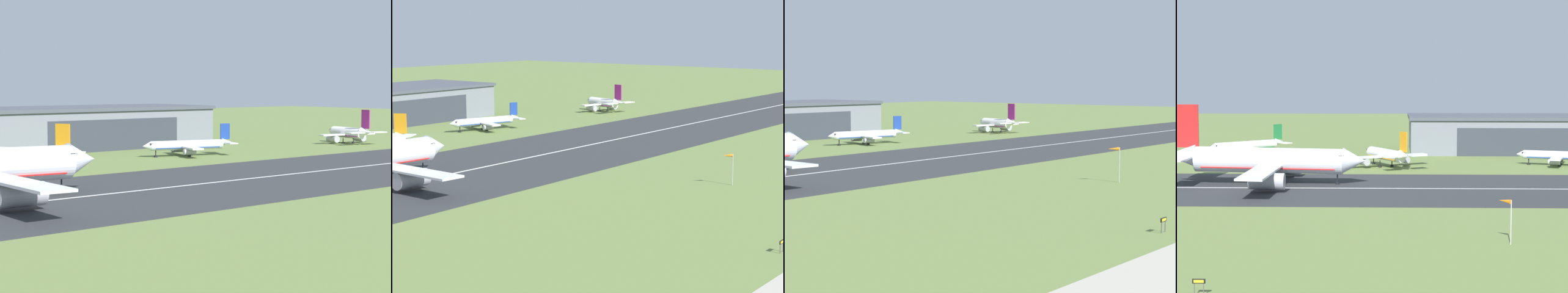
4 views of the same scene
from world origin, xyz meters
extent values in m
plane|color=olive|center=(0.00, 54.64, 0.00)|extent=(748.12, 748.12, 0.00)
cube|color=#2B2D30|center=(0.00, 109.27, 0.03)|extent=(508.12, 44.98, 0.06)
cube|color=silver|center=(0.00, 109.27, 0.07)|extent=(457.31, 0.70, 0.01)
cube|color=#2D333D|center=(36.31, 173.68, 4.05)|extent=(39.46, 0.12, 8.11)
cone|color=silver|center=(-9.73, 114.79, 5.10)|extent=(4.97, 5.41, 5.41)
cube|color=black|center=(-12.37, 114.83, 6.17)|extent=(1.18, 4.55, 0.46)
cylinder|color=white|center=(101.56, 151.51, 3.15)|extent=(5.96, 13.35, 3.09)
cone|color=white|center=(103.36, 159.19, 3.15)|extent=(3.64, 3.41, 3.09)
cone|color=white|center=(99.67, 143.38, 3.70)|extent=(3.55, 4.25, 2.78)
cube|color=black|center=(103.01, 157.70, 3.77)|extent=(2.81, 1.67, 0.44)
cube|color=#991E7A|center=(101.56, 151.51, 2.30)|extent=(5.52, 12.05, 0.20)
cube|color=white|center=(106.85, 150.55, 2.61)|extent=(7.97, 4.01, 0.40)
cylinder|color=#A8A8B2|center=(106.36, 151.14, 1.40)|extent=(2.78, 4.35, 1.92)
cube|color=white|center=(96.40, 152.99, 2.61)|extent=(7.97, 4.01, 0.40)
cylinder|color=#A8A8B2|center=(97.10, 153.30, 1.40)|extent=(2.78, 4.35, 1.92)
cube|color=#991E7A|center=(99.79, 143.93, 7.32)|extent=(1.04, 3.34, 5.26)
cube|color=white|center=(103.51, 142.65, 3.61)|extent=(5.28, 3.94, 0.24)
cube|color=white|center=(95.89, 144.43, 3.61)|extent=(5.28, 3.94, 0.24)
cylinder|color=black|center=(102.77, 156.67, 0.80)|extent=(0.24, 0.24, 1.60)
cylinder|color=black|center=(102.77, 156.67, 0.22)|extent=(0.84, 0.84, 0.44)
cylinder|color=black|center=(103.32, 150.86, 0.80)|extent=(0.24, 0.24, 1.60)
cylinder|color=black|center=(103.32, 150.86, 0.22)|extent=(0.84, 0.84, 0.44)
cylinder|color=black|center=(99.70, 151.70, 0.80)|extent=(0.24, 0.24, 1.60)
cylinder|color=black|center=(99.70, 151.70, 0.22)|extent=(0.84, 0.84, 0.44)
cylinder|color=silver|center=(40.83, 150.59, 2.67)|extent=(17.81, 7.62, 2.23)
cone|color=silver|center=(31.31, 153.64, 2.67)|extent=(2.59, 2.74, 2.23)
cone|color=silver|center=(50.67, 147.43, 3.07)|extent=(3.16, 2.73, 2.01)
cube|color=black|center=(32.36, 153.31, 3.12)|extent=(1.63, 2.14, 0.44)
cube|color=navy|center=(40.83, 150.59, 2.06)|extent=(16.06, 6.97, 0.20)
cube|color=silver|center=(41.92, 155.15, 2.28)|extent=(4.77, 7.61, 0.40)
cylinder|color=#A8A8B2|center=(41.22, 154.77, 1.34)|extent=(3.18, 2.20, 1.38)
cube|color=silver|center=(39.06, 146.25, 2.28)|extent=(4.77, 7.61, 0.40)
cylinder|color=#A8A8B2|center=(38.72, 146.96, 1.34)|extent=(3.18, 2.20, 1.38)
cube|color=navy|center=(50.29, 147.55, 5.68)|extent=(2.40, 1.01, 3.79)
cube|color=silver|center=(51.53, 150.12, 3.01)|extent=(3.06, 3.90, 0.24)
cube|color=silver|center=(49.80, 144.74, 3.01)|extent=(3.06, 3.90, 0.24)
cylinder|color=black|center=(33.41, 152.97, 0.78)|extent=(0.24, 0.24, 1.56)
cylinder|color=black|center=(33.41, 152.97, 0.22)|extent=(0.84, 0.84, 0.44)
cylinder|color=black|center=(41.37, 151.82, 0.78)|extent=(0.24, 0.24, 1.56)
cylinder|color=black|center=(41.37, 151.82, 0.22)|extent=(0.84, 0.84, 0.44)
cylinder|color=black|center=(40.55, 149.27, 0.78)|extent=(0.24, 0.24, 1.56)
cylinder|color=black|center=(40.55, 149.27, 0.22)|extent=(0.84, 0.84, 0.44)
cylinder|color=#B7B7BC|center=(14.37, 57.91, 3.05)|extent=(0.14, 0.14, 6.09)
cone|color=orange|center=(13.57, 58.67, 5.84)|extent=(1.79, 1.75, 0.60)
cylinder|color=#4C4C51|center=(-22.06, 32.74, 0.64)|extent=(0.10, 0.10, 1.27)
cylinder|color=#4C4C51|center=(-21.11, 32.74, 0.64)|extent=(0.10, 0.10, 1.27)
cube|color=black|center=(-21.58, 32.74, 1.52)|extent=(1.37, 0.12, 0.49)
cube|color=yellow|center=(-21.58, 32.68, 1.52)|extent=(1.04, 0.02, 0.29)
camera|label=1|loc=(-72.53, 10.76, 16.94)|focal=70.00mm
camera|label=2|loc=(-117.03, -6.22, 30.67)|focal=70.00mm
camera|label=3|loc=(-103.02, -5.16, 17.67)|focal=70.00mm
camera|label=4|loc=(-1.43, -43.79, 22.54)|focal=70.00mm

